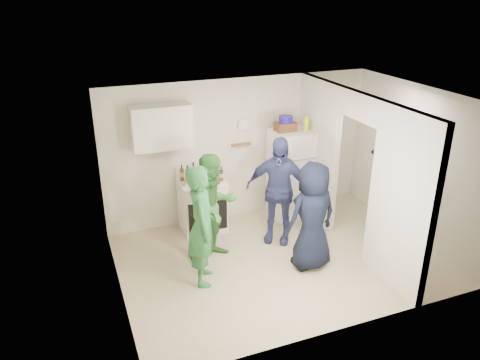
# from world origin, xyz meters

# --- Properties ---
(floor) EXTENTS (4.80, 4.80, 0.00)m
(floor) POSITION_xyz_m (0.00, 0.00, 0.00)
(floor) COLOR #C1B188
(floor) RESTS_ON ground
(wall_back) EXTENTS (4.80, 0.00, 4.80)m
(wall_back) POSITION_xyz_m (0.00, 1.70, 1.25)
(wall_back) COLOR silver
(wall_back) RESTS_ON floor
(wall_front) EXTENTS (4.80, 0.00, 4.80)m
(wall_front) POSITION_xyz_m (0.00, -1.70, 1.25)
(wall_front) COLOR silver
(wall_front) RESTS_ON floor
(wall_left) EXTENTS (0.00, 3.40, 3.40)m
(wall_left) POSITION_xyz_m (-2.40, 0.00, 1.25)
(wall_left) COLOR silver
(wall_left) RESTS_ON floor
(wall_right) EXTENTS (0.00, 3.40, 3.40)m
(wall_right) POSITION_xyz_m (2.40, 0.00, 1.25)
(wall_right) COLOR silver
(wall_right) RESTS_ON floor
(ceiling) EXTENTS (4.80, 4.80, 0.00)m
(ceiling) POSITION_xyz_m (0.00, 0.00, 2.50)
(ceiling) COLOR white
(ceiling) RESTS_ON wall_back
(partition_pier_back) EXTENTS (0.12, 1.20, 2.50)m
(partition_pier_back) POSITION_xyz_m (1.20, 1.10, 1.25)
(partition_pier_back) COLOR silver
(partition_pier_back) RESTS_ON floor
(partition_pier_front) EXTENTS (0.12, 1.20, 2.50)m
(partition_pier_front) POSITION_xyz_m (1.20, -1.10, 1.25)
(partition_pier_front) COLOR silver
(partition_pier_front) RESTS_ON floor
(partition_header) EXTENTS (0.12, 1.00, 0.40)m
(partition_header) POSITION_xyz_m (1.20, 0.00, 2.30)
(partition_header) COLOR silver
(partition_header) RESTS_ON partition_pier_back
(stove) EXTENTS (0.76, 0.63, 0.91)m
(stove) POSITION_xyz_m (-0.82, 1.37, 0.45)
(stove) COLOR white
(stove) RESTS_ON floor
(upper_cabinet) EXTENTS (0.95, 0.34, 0.70)m
(upper_cabinet) POSITION_xyz_m (-1.40, 1.52, 1.85)
(upper_cabinet) COLOR silver
(upper_cabinet) RESTS_ON wall_back
(fridge) EXTENTS (0.66, 0.64, 1.60)m
(fridge) POSITION_xyz_m (0.81, 1.34, 0.80)
(fridge) COLOR white
(fridge) RESTS_ON floor
(wicker_basket) EXTENTS (0.35, 0.25, 0.15)m
(wicker_basket) POSITION_xyz_m (0.71, 1.39, 1.67)
(wicker_basket) COLOR brown
(wicker_basket) RESTS_ON fridge
(blue_bowl) EXTENTS (0.24, 0.24, 0.11)m
(blue_bowl) POSITION_xyz_m (0.71, 1.39, 1.80)
(blue_bowl) COLOR #221596
(blue_bowl) RESTS_ON wicker_basket
(yellow_cup_stack_top) EXTENTS (0.09, 0.09, 0.25)m
(yellow_cup_stack_top) POSITION_xyz_m (1.03, 1.24, 1.72)
(yellow_cup_stack_top) COLOR #E5EE14
(yellow_cup_stack_top) RESTS_ON fridge
(wall_clock) EXTENTS (0.22, 0.02, 0.22)m
(wall_clock) POSITION_xyz_m (0.05, 1.68, 1.70)
(wall_clock) COLOR white
(wall_clock) RESTS_ON wall_back
(spice_shelf) EXTENTS (0.35, 0.08, 0.03)m
(spice_shelf) POSITION_xyz_m (0.00, 1.65, 1.35)
(spice_shelf) COLOR olive
(spice_shelf) RESTS_ON wall_back
(nook_window) EXTENTS (0.03, 0.70, 0.80)m
(nook_window) POSITION_xyz_m (2.38, 0.20, 1.65)
(nook_window) COLOR black
(nook_window) RESTS_ON wall_right
(nook_window_frame) EXTENTS (0.04, 0.76, 0.86)m
(nook_window_frame) POSITION_xyz_m (2.36, 0.20, 1.65)
(nook_window_frame) COLOR white
(nook_window_frame) RESTS_ON wall_right
(nook_valance) EXTENTS (0.04, 0.82, 0.18)m
(nook_valance) POSITION_xyz_m (2.34, 0.20, 2.00)
(nook_valance) COLOR white
(nook_valance) RESTS_ON wall_right
(yellow_cup_stack_stove) EXTENTS (0.09, 0.09, 0.25)m
(yellow_cup_stack_stove) POSITION_xyz_m (-0.94, 1.15, 1.03)
(yellow_cup_stack_stove) COLOR yellow
(yellow_cup_stack_stove) RESTS_ON stove
(red_cup) EXTENTS (0.09, 0.09, 0.12)m
(red_cup) POSITION_xyz_m (-0.60, 1.17, 0.97)
(red_cup) COLOR red
(red_cup) RESTS_ON stove
(person_green_left) EXTENTS (0.58, 0.73, 1.76)m
(person_green_left) POSITION_xyz_m (-1.25, -0.09, 0.88)
(person_green_left) COLOR #317C3E
(person_green_left) RESTS_ON floor
(person_green_center) EXTENTS (0.97, 0.85, 1.68)m
(person_green_center) POSITION_xyz_m (-0.92, 0.45, 0.84)
(person_green_center) COLOR #3C8038
(person_green_center) RESTS_ON floor
(person_denim) EXTENTS (1.10, 0.96, 1.78)m
(person_denim) POSITION_xyz_m (0.21, 0.58, 0.89)
(person_denim) COLOR navy
(person_denim) RESTS_ON floor
(person_navy) EXTENTS (0.85, 0.60, 1.65)m
(person_navy) POSITION_xyz_m (0.34, -0.30, 0.82)
(person_navy) COLOR black
(person_navy) RESTS_ON floor
(person_nook) EXTENTS (1.04, 1.18, 1.58)m
(person_nook) POSITION_xyz_m (2.07, 0.28, 0.79)
(person_nook) COLOR black
(person_nook) RESTS_ON floor
(bottle_a) EXTENTS (0.06, 0.06, 0.28)m
(bottle_a) POSITION_xyz_m (-1.12, 1.49, 1.05)
(bottle_a) COLOR brown
(bottle_a) RESTS_ON stove
(bottle_b) EXTENTS (0.07, 0.07, 0.30)m
(bottle_b) POSITION_xyz_m (-1.01, 1.27, 1.05)
(bottle_b) COLOR #1C5622
(bottle_b) RESTS_ON stove
(bottle_c) EXTENTS (0.08, 0.08, 0.29)m
(bottle_c) POSITION_xyz_m (-0.91, 1.51, 1.05)
(bottle_c) COLOR silver
(bottle_c) RESTS_ON stove
(bottle_d) EXTENTS (0.07, 0.07, 0.27)m
(bottle_d) POSITION_xyz_m (-0.82, 1.32, 1.04)
(bottle_d) COLOR #643411
(bottle_d) RESTS_ON stove
(bottle_e) EXTENTS (0.07, 0.07, 0.26)m
(bottle_e) POSITION_xyz_m (-0.72, 1.54, 1.04)
(bottle_e) COLOR silver
(bottle_e) RESTS_ON stove
(bottle_f) EXTENTS (0.08, 0.08, 0.30)m
(bottle_f) POSITION_xyz_m (-0.65, 1.41, 1.06)
(bottle_f) COLOR #133417
(bottle_f) RESTS_ON stove
(bottle_g) EXTENTS (0.06, 0.06, 0.24)m
(bottle_g) POSITION_xyz_m (-0.56, 1.50, 1.03)
(bottle_g) COLOR olive
(bottle_g) RESTS_ON stove
(bottle_h) EXTENTS (0.08, 0.08, 0.26)m
(bottle_h) POSITION_xyz_m (-1.11, 1.25, 1.03)
(bottle_h) COLOR silver
(bottle_h) RESTS_ON stove
(bottle_i) EXTENTS (0.06, 0.06, 0.26)m
(bottle_i) POSITION_xyz_m (-0.77, 1.48, 1.03)
(bottle_i) COLOR brown
(bottle_i) RESTS_ON stove
(bottle_j) EXTENTS (0.07, 0.07, 0.24)m
(bottle_j) POSITION_xyz_m (-0.51, 1.26, 1.03)
(bottle_j) COLOR #1A4E20
(bottle_j) RESTS_ON stove
(bottle_k) EXTENTS (0.08, 0.08, 0.28)m
(bottle_k) POSITION_xyz_m (-1.04, 1.41, 1.05)
(bottle_k) COLOR #955622
(bottle_k) RESTS_ON stove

